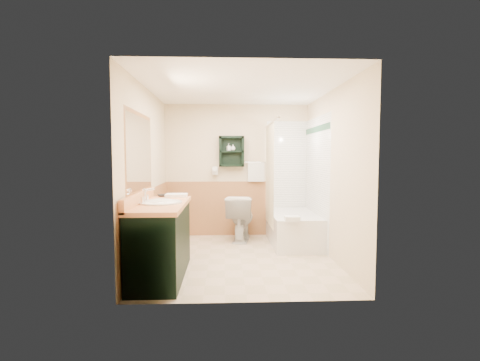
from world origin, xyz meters
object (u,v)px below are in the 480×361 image
at_px(vanity, 161,240).
at_px(soap_bottle_a, 229,149).
at_px(wall_shelf, 232,151).
at_px(vanity_book, 158,189).
at_px(soap_bottle_b, 233,148).
at_px(hair_dryer, 215,171).
at_px(bathtub, 293,228).
at_px(toilet, 241,218).

distance_m(vanity, soap_bottle_a, 2.54).
height_order(wall_shelf, soap_bottle_a, wall_shelf).
distance_m(vanity_book, soap_bottle_b, 1.86).
bearing_deg(vanity_book, vanity, -93.25).
xyz_separation_m(hair_dryer, bathtub, (1.33, -0.56, -0.94)).
bearing_deg(soap_bottle_b, toilet, -66.11).
height_order(vanity, soap_bottle_b, soap_bottle_b).
xyz_separation_m(toilet, soap_bottle_a, (-0.21, 0.29, 1.21)).
distance_m(bathtub, vanity_book, 2.38).
bearing_deg(soap_bottle_b, bathtub, -28.08).
bearing_deg(bathtub, toilet, 164.32).
height_order(wall_shelf, soap_bottle_b, wall_shelf).
distance_m(hair_dryer, vanity_book, 1.62).
bearing_deg(hair_dryer, soap_bottle_a, -6.91).
relative_size(wall_shelf, hair_dryer, 2.29).
distance_m(wall_shelf, bathtub, 1.74).
distance_m(wall_shelf, soap_bottle_a, 0.07).
bearing_deg(bathtub, wall_shelf, 152.30).
bearing_deg(vanity, bathtub, 39.39).
distance_m(wall_shelf, hair_dryer, 0.46).
bearing_deg(vanity, wall_shelf, 67.06).
relative_size(wall_shelf, vanity_book, 2.60).
distance_m(wall_shelf, vanity_book, 1.83).
xyz_separation_m(vanity, vanity_book, (-0.17, 0.72, 0.56)).
relative_size(vanity_book, soap_bottle_b, 1.92).
distance_m(hair_dryer, vanity, 2.34).
bearing_deg(vanity, hair_dryer, 74.46).
relative_size(bathtub, vanity_book, 7.10).
relative_size(bathtub, soap_bottle_a, 12.00).
distance_m(hair_dryer, soap_bottle_b, 0.52).
height_order(wall_shelf, bathtub, wall_shelf).
distance_m(toilet, vanity_book, 1.75).
relative_size(soap_bottle_a, soap_bottle_b, 1.14).
distance_m(vanity, bathtub, 2.49).
bearing_deg(wall_shelf, vanity_book, -127.26).
relative_size(bathtub, soap_bottle_b, 13.63).
distance_m(soap_bottle_a, soap_bottle_b, 0.08).
xyz_separation_m(wall_shelf, soap_bottle_b, (0.03, -0.01, 0.06)).
bearing_deg(soap_bottle_b, vanity_book, -128.02).
distance_m(toilet, soap_bottle_a, 1.26).
distance_m(wall_shelf, vanity, 2.55).
relative_size(toilet, soap_bottle_a, 6.34).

